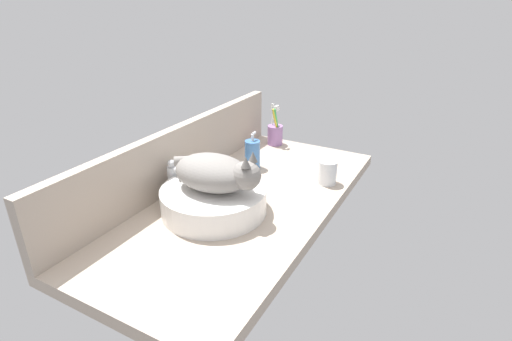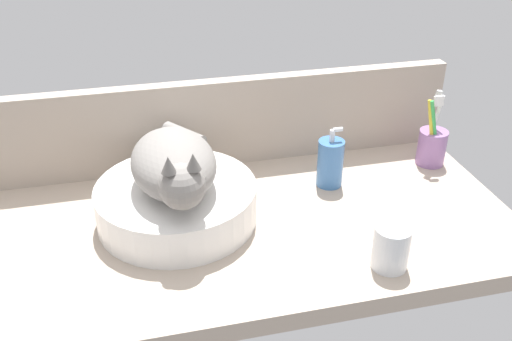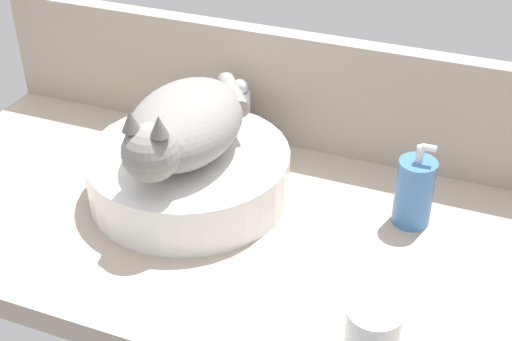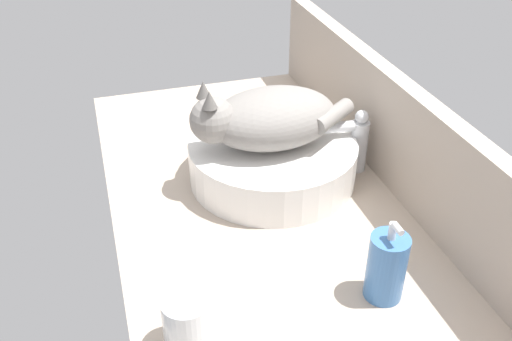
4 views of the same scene
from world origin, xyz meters
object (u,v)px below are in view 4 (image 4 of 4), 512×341
(soap_dispenser, at_px, (386,267))
(water_glass, at_px, (188,326))
(faucet, at_px, (354,139))
(cat, at_px, (267,118))
(sink_basin, at_px, (273,160))

(soap_dispenser, xyz_separation_m, water_glass, (0.01, -0.31, -0.02))
(faucet, xyz_separation_m, soap_dispenser, (0.34, -0.11, -0.02))
(faucet, relative_size, soap_dispenser, 0.93)
(cat, bearing_deg, water_glass, -32.21)
(soap_dispenser, bearing_deg, sink_basin, -170.34)
(sink_basin, height_order, faucet, faucet)
(faucet, bearing_deg, water_glass, -49.59)
(sink_basin, bearing_deg, soap_dispenser, 9.66)
(sink_basin, height_order, water_glass, water_glass)
(cat, bearing_deg, sink_basin, 95.05)
(faucet, bearing_deg, soap_dispenser, -17.15)
(sink_basin, height_order, cat, cat)
(sink_basin, relative_size, faucet, 2.46)
(sink_basin, distance_m, soap_dispenser, 0.37)
(soap_dispenser, bearing_deg, cat, -168.21)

